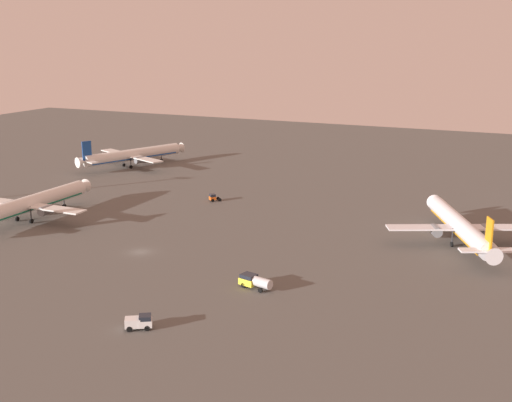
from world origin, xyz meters
The scene contains 7 objects.
ground_plane centered at (0.00, 0.00, 0.00)m, with size 416.00×416.00×0.00m, color #56544F.
airplane_mid_apron centered at (-38.19, 9.10, 4.09)m, with size 32.67×42.06×10.82m.
airplane_terminal_side centered at (60.02, 32.99, 3.98)m, with size 30.52×38.62×10.53m.
airplane_far_stand centered at (-53.68, 74.61, 4.06)m, with size 31.51×39.94×10.73m.
fuel_truck centered at (30.09, -8.38, 1.37)m, with size 6.62×3.61×2.35m.
pushback_tug centered at (-6.10, 43.89, 1.07)m, with size 3.44×3.45×2.05m.
cargo_loader centered at (20.65, -30.83, 1.18)m, with size 4.55×3.83×2.25m.
Camera 1 is at (75.07, -107.68, 44.21)m, focal length 45.68 mm.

